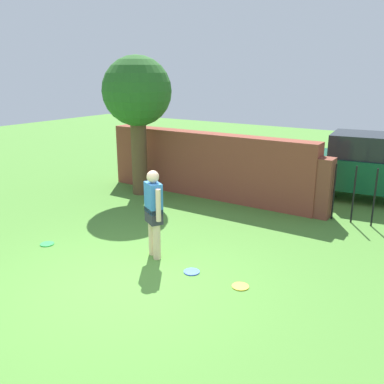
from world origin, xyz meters
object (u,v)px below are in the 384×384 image
object	(u,v)px
car	(370,167)
frisbee_blue	(192,272)
tree	(137,95)
frisbee_yellow	(240,286)
frisbee_green	(47,244)
person	(154,210)

from	to	relation	value
car	frisbee_blue	size ratio (longest dim) A/B	16.15
tree	frisbee_yellow	distance (m)	6.31
frisbee_green	frisbee_blue	world-z (taller)	same
frisbee_blue	frisbee_yellow	xyz separation A→B (m)	(0.92, 0.01, 0.00)
frisbee_blue	frisbee_yellow	size ratio (longest dim) A/B	1.00
frisbee_blue	frisbee_yellow	bearing A→B (deg)	0.32
frisbee_green	frisbee_yellow	distance (m)	3.99
tree	person	size ratio (longest dim) A/B	2.28
person	frisbee_yellow	xyz separation A→B (m)	(1.84, -0.16, -0.89)
car	frisbee_blue	xyz separation A→B (m)	(-1.56, -6.18, -0.85)
car	person	bearing A→B (deg)	61.33
person	frisbee_yellow	size ratio (longest dim) A/B	6.00
car	frisbee_blue	bearing A→B (deg)	69.55
frisbee_green	frisbee_blue	bearing A→B (deg)	10.74
person	frisbee_green	world-z (taller)	person
person	frisbee_yellow	distance (m)	2.05
frisbee_green	frisbee_blue	distance (m)	3.08
tree	frisbee_green	xyz separation A→B (m)	(0.78, -3.77, -2.67)
car	tree	bearing A→B (deg)	22.71
frisbee_blue	person	bearing A→B (deg)	169.89
tree	frisbee_green	size ratio (longest dim) A/B	13.68
tree	car	distance (m)	6.41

